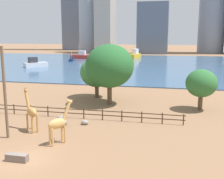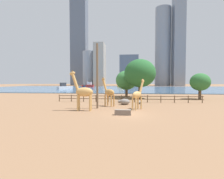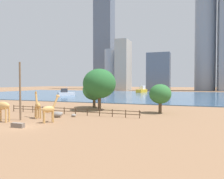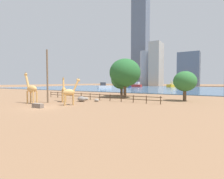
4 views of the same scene
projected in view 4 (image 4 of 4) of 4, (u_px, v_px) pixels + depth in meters
ground_plane at (173, 89)px, 91.95m from camera, size 400.00×400.00×0.00m
harbor_water at (172, 89)px, 89.39m from camera, size 180.00×86.00×0.20m
giraffe_tall at (31, 89)px, 28.63m from camera, size 3.11×0.95×5.23m
giraffe_companion at (64, 90)px, 30.99m from camera, size 2.49×2.24×4.50m
giraffe_young at (70, 92)px, 26.46m from camera, size 2.02×2.49×4.20m
utility_pole at (47, 76)px, 29.51m from camera, size 0.28×0.28×8.98m
boulder_near_fence at (97, 100)px, 31.27m from camera, size 0.86×0.70×0.53m
boulder_by_pole at (86, 99)px, 33.74m from camera, size 1.01×0.76×0.57m
boulder_small at (82, 99)px, 31.50m from camera, size 1.64×1.25×0.94m
feeding_trough at (38, 106)px, 23.85m from camera, size 1.80×0.60×0.60m
enclosure_fence at (95, 96)px, 34.09m from camera, size 26.12×0.14×1.30m
tree_left_large at (125, 73)px, 39.15m from camera, size 6.95×6.95×8.76m
tree_center_broad at (122, 80)px, 44.27m from camera, size 5.32×5.32×6.51m
tree_right_tall at (185, 81)px, 32.22m from camera, size 4.15×4.15×5.54m
boat_ferry at (104, 86)px, 91.40m from camera, size 6.62×7.02×6.39m
boat_sailboat at (129, 86)px, 107.88m from camera, size 2.08×4.33×3.74m
boat_tug at (172, 85)px, 113.60m from camera, size 5.11×9.47×8.09m
boat_barge at (136, 85)px, 117.93m from camera, size 7.87×3.09×7.00m
skyline_tower_needle at (156, 64)px, 152.46m from camera, size 9.01×15.59×37.71m
skyline_block_central at (188, 69)px, 139.10m from camera, size 16.30×8.83×27.11m
skyline_tower_glass at (140, 40)px, 191.50m from camera, size 16.60×13.22×99.04m
skyline_block_right at (146, 69)px, 163.12m from camera, size 11.04×11.04×32.12m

